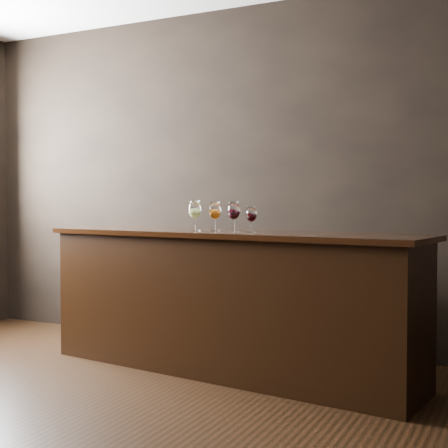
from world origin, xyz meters
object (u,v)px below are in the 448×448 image
at_px(bar_counter, 227,304).
at_px(glass_white, 195,210).
at_px(back_bar_shelf, 187,296).
at_px(glass_amber, 215,211).
at_px(glass_red_b, 251,215).
at_px(glass_red_a, 234,211).

bearing_deg(bar_counter, glass_white, -169.46).
height_order(bar_counter, back_bar_shelf, bar_counter).
bearing_deg(glass_amber, back_bar_shelf, 133.62).
xyz_separation_m(bar_counter, glass_amber, (-0.10, 0.02, 0.65)).
height_order(back_bar_shelf, glass_amber, glass_amber).
bearing_deg(glass_white, bar_counter, 2.83).
relative_size(glass_white, glass_amber, 1.05).
bearing_deg(bar_counter, glass_amber, 174.56).
height_order(back_bar_shelf, glass_red_b, glass_red_b).
bearing_deg(glass_red_a, glass_amber, 164.31).
bearing_deg(glass_amber, glass_white, -165.75).
relative_size(glass_red_a, glass_red_b, 1.19).
distance_m(back_bar_shelf, glass_red_b, 1.29).
height_order(back_bar_shelf, glass_red_a, glass_red_a).
relative_size(bar_counter, glass_white, 12.69).
relative_size(back_bar_shelf, glass_red_b, 13.01).
relative_size(back_bar_shelf, glass_red_a, 10.97).
bearing_deg(glass_red_b, back_bar_shelf, 143.18).
xyz_separation_m(glass_amber, glass_red_b, (0.31, -0.06, -0.02)).
bearing_deg(glass_amber, bar_counter, -13.15).
bearing_deg(bar_counter, glass_red_b, -2.62).
bearing_deg(back_bar_shelf, glass_red_b, -36.82).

